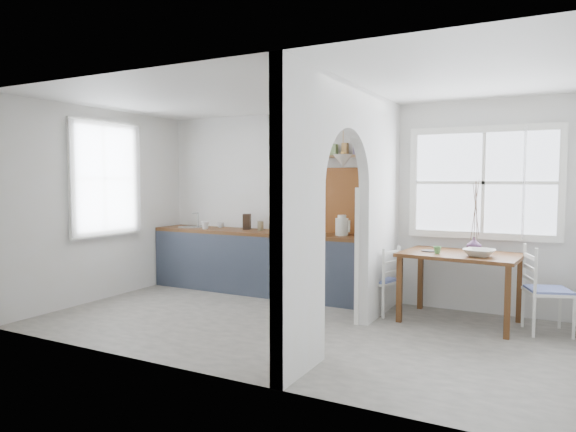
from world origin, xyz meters
The scene contains 26 objects.
floor centered at (0.00, 0.00, 0.00)m, with size 5.80×3.20×0.01m, color #9D968A.
ceiling centered at (0.00, 0.00, 2.60)m, with size 5.80×3.20×0.01m, color silver.
walls centered at (0.00, 0.00, 1.30)m, with size 5.81×3.21×2.60m.
partition centered at (0.70, 0.06, 1.45)m, with size 0.12×3.20×2.60m.
kitchen_window centered at (-2.87, 0.00, 1.65)m, with size 0.10×1.16×1.50m, color white, non-canonical shape.
nook_window centered at (1.80, 1.56, 1.60)m, with size 1.76×0.10×1.30m, color white, non-canonical shape.
counter centered at (-1.13, 1.33, 0.46)m, with size 3.50×0.60×0.90m.
sink centered at (-2.43, 1.30, 0.89)m, with size 0.40×0.40×0.02m, color silver.
backsplash centered at (-0.20, 1.58, 1.35)m, with size 1.65×0.03×0.90m, color brown.
shelf centered at (-0.21, 1.49, 2.01)m, with size 1.75×0.20×0.21m.
pendant_lamp centered at (0.15, 1.15, 1.88)m, with size 0.26×0.26×0.16m, color silver.
utensil_rail centered at (0.61, 0.90, 1.45)m, with size 0.02×0.02×0.50m, color silver.
dining_table centered at (1.64, 1.04, 0.40)m, with size 1.28×0.85×0.80m, color brown, non-canonical shape.
chair_left centered at (0.70, 0.99, 0.42)m, with size 0.38×0.38×0.83m, color white, non-canonical shape.
chair_right centered at (2.54, 1.05, 0.47)m, with size 0.43×0.43×0.94m, color white, non-canonical shape.
kettle centered at (0.08, 1.30, 1.04)m, with size 0.23×0.18×0.27m, color silver, non-canonical shape.
mug_a centered at (-2.05, 1.16, 0.96)m, with size 0.13×0.13×0.12m, color white.
mug_b centered at (-1.96, 1.42, 0.94)m, with size 0.11×0.11×0.08m, color silver.
knife_block centered at (-1.47, 1.40, 1.02)m, with size 0.10×0.15×0.23m, color #402D1C.
jar centered at (-1.17, 1.30, 0.97)m, with size 0.09×0.09×0.14m, color #76694A.
towel_magenta centered at (0.58, 0.97, 0.28)m, with size 0.02×0.03×0.55m, color #D82D8C.
towel_orange centered at (0.58, 0.94, 0.25)m, with size 0.02×0.03×0.47m, color orange.
bowl centered at (1.86, 0.89, 0.84)m, with size 0.33×0.33×0.08m, color silver.
table_cup centered at (1.41, 0.88, 0.84)m, with size 0.09×0.09×0.08m, color #5BA859.
plate centered at (1.28, 1.02, 0.81)m, with size 0.17×0.17×0.01m, color #363333.
vase centered at (1.76, 1.23, 0.89)m, with size 0.17×0.17×0.17m, color #47294A.
Camera 1 is at (2.60, -5.01, 1.64)m, focal length 32.00 mm.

